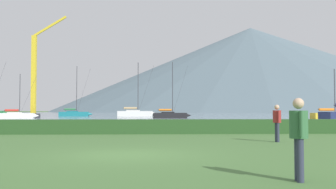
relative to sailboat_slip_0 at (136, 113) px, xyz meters
The scene contains 13 objects.
ground_plane 75.07m from the sailboat_slip_0, 87.92° to the right, with size 1000.00×1000.00×0.00m, color #477038.
harbor_water 62.05m from the sailboat_slip_0, 87.48° to the left, with size 320.00×246.00×0.00m, color #8499A8.
hedge_line 64.07m from the sailboat_slip_0, 87.56° to the right, with size 80.00×1.20×0.85m, color #284C23.
sailboat_slip_0 is the anchor object (origin of this frame).
sailboat_slip_4 42.42m from the sailboat_slip_0, 41.13° to the right, with size 7.19×2.24×7.92m.
sailboat_slip_7 14.21m from the sailboat_slip_0, behind, with size 7.65×2.63×11.57m.
sailboat_slip_8 28.13m from the sailboat_slip_0, 133.54° to the right, with size 6.70×2.58×7.61m.
sailboat_slip_10 20.01m from the sailboat_slip_0, 69.82° to the right, with size 6.95×2.54×10.00m.
person_seated_viewer 70.94m from the sailboat_slip_0, 82.64° to the right, with size 0.36×0.57×1.65m.
person_standing_walker 79.97m from the sailboat_slip_0, 85.39° to the right, with size 0.36×0.57×1.65m.
dock_crane 24.90m from the sailboat_slip_0, 136.79° to the right, with size 6.80×2.00×18.69m.
distant_hill_west_ridge 279.66m from the sailboat_slip_0, 70.03° to the left, with size 355.63×355.63×77.06m, color slate.
distant_hill_central_peak 314.29m from the sailboat_slip_0, 67.22° to the left, with size 353.57×353.57×69.56m, color slate.
Camera 1 is at (0.77, -12.23, 1.41)m, focal length 41.21 mm.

